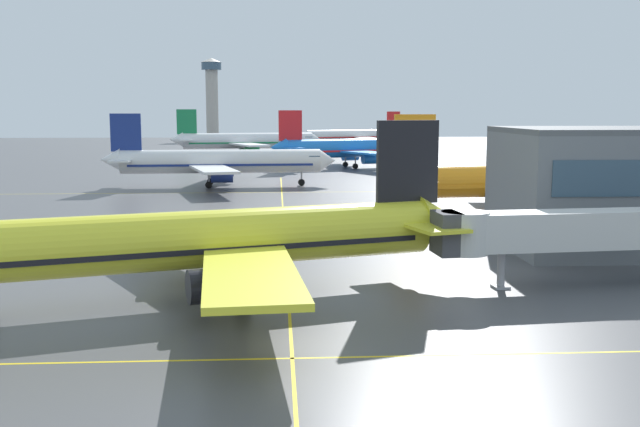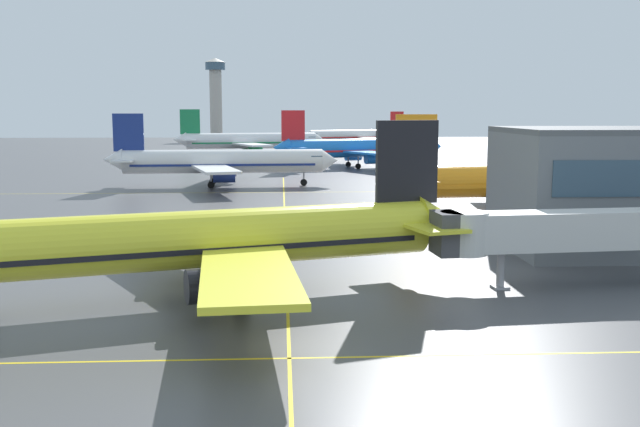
{
  "view_description": "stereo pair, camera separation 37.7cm",
  "coord_description": "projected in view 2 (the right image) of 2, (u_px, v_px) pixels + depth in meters",
  "views": [
    {
      "loc": [
        -0.7,
        -38.08,
        12.62
      ],
      "look_at": [
        2.85,
        22.27,
        4.03
      ],
      "focal_mm": 41.14,
      "sensor_mm": 36.0,
      "label": 1
    },
    {
      "loc": [
        -0.32,
        -38.1,
        12.62
      ],
      "look_at": [
        2.85,
        22.27,
        4.03
      ],
      "focal_mm": 41.14,
      "sensor_mm": 36.0,
      "label": 2
    }
  ],
  "objects": [
    {
      "name": "airliner_far_right_stand",
      "position": [
        249.0,
        141.0,
        195.64
      ],
      "size": [
        40.76,
        34.75,
        12.7
      ],
      "color": "white",
      "rests_on": "ground"
    },
    {
      "name": "control_tower",
      "position": [
        216.0,
        92.0,
        311.85
      ],
      "size": [
        8.82,
        8.82,
        34.26
      ],
      "color": "#ADA89E",
      "rests_on": "ground"
    },
    {
      "name": "airliner_second_row",
      "position": [
        534.0,
        181.0,
        88.21
      ],
      "size": [
        38.89,
        33.32,
        12.09
      ],
      "color": "orange",
      "rests_on": "ground"
    },
    {
      "name": "taxiway_markings",
      "position": [
        285.0,
        234.0,
        75.09
      ],
      "size": [
        150.13,
        125.53,
        0.01
      ],
      "color": "yellow",
      "rests_on": "ground"
    },
    {
      "name": "airliner_distant_taxiway",
      "position": [
        357.0,
        136.0,
        241.1
      ],
      "size": [
        37.44,
        32.05,
        11.99
      ],
      "color": "white",
      "rests_on": "ground"
    },
    {
      "name": "airliner_far_left_stand",
      "position": [
        360.0,
        148.0,
        159.56
      ],
      "size": [
        39.26,
        33.54,
        12.47
      ],
      "color": "blue",
      "rests_on": "ground"
    },
    {
      "name": "ground_plane",
      "position": [
        289.0,
        346.0,
        39.46
      ],
      "size": [
        600.0,
        600.0,
        0.0
      ],
      "primitive_type": "plane",
      "color": "#4C4C4F"
    },
    {
      "name": "jet_bridge",
      "position": [
        555.0,
        231.0,
        52.1
      ],
      "size": [
        20.77,
        4.79,
        5.58
      ],
      "color": "silver",
      "rests_on": "ground"
    },
    {
      "name": "airliner_front_gate",
      "position": [
        209.0,
        240.0,
        48.66
      ],
      "size": [
        37.43,
        31.95,
        11.86
      ],
      "color": "yellow",
      "rests_on": "ground"
    },
    {
      "name": "airliner_third_row",
      "position": [
        220.0,
        162.0,
        120.63
      ],
      "size": [
        38.57,
        33.27,
        12.0
      ],
      "color": "white",
      "rests_on": "ground"
    }
  ]
}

